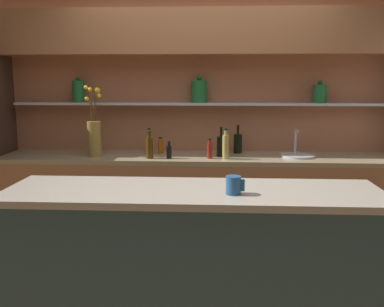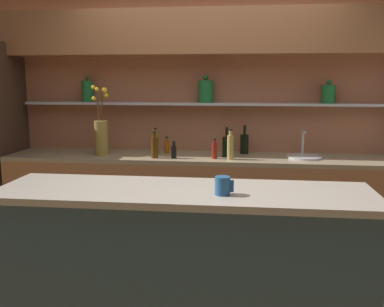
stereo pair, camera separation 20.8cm
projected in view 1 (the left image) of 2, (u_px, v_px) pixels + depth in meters
back_wall_unit at (203, 89)px, 4.31m from camera, size 5.20×0.44×2.60m
back_counter_unit at (196, 202)px, 4.21m from camera, size 3.77×0.62×0.92m
island_counter at (193, 272)px, 2.55m from camera, size 2.18×0.61×1.02m
flower_vase at (94, 135)px, 4.08m from camera, size 0.15×0.15×0.67m
sink_fixture at (297, 154)px, 4.08m from camera, size 0.34×0.34×0.25m
bottle_sauce_0 at (210, 150)px, 3.98m from camera, size 0.05×0.05×0.19m
bottle_sauce_1 at (169, 151)px, 3.98m from camera, size 0.05×0.05×0.16m
bottle_sauce_2 at (160, 146)px, 4.25m from camera, size 0.05×0.05×0.16m
bottle_wine_3 at (221, 146)px, 4.08m from camera, size 0.08×0.08×0.28m
bottle_spirit_4 at (226, 146)px, 3.95m from camera, size 0.06×0.06×0.28m
bottle_wine_5 at (238, 143)px, 4.27m from camera, size 0.08×0.08×0.28m
bottle_spirit_6 at (149, 147)px, 3.97m from camera, size 0.06×0.06×0.25m
bottle_oil_7 at (149, 143)px, 4.23m from camera, size 0.06×0.06×0.25m
coffee_mug at (234, 185)px, 2.36m from camera, size 0.10×0.08×0.10m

